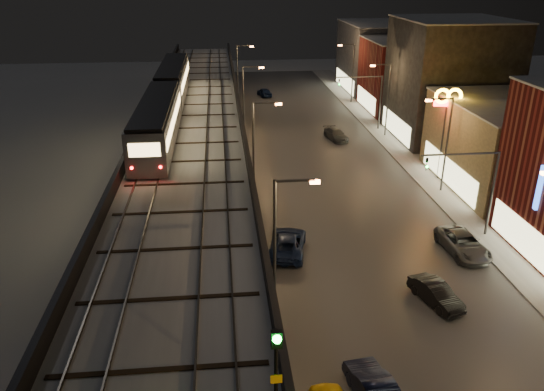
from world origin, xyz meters
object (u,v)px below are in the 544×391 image
car_mid_silver (287,243)px  car_onc_white (336,135)px  rail_signal (276,356)px  car_onc_dark (463,244)px  car_near_white (375,391)px  car_far_white (264,93)px  car_onc_silver (436,294)px  subway_train (166,97)px

car_mid_silver → car_onc_white: bearing=-97.1°
rail_signal → car_onc_dark: 27.14m
car_near_white → car_far_white: (0.41, 66.82, -0.08)m
car_near_white → car_onc_silver: bearing=-136.4°
subway_train → car_onc_silver: 30.46m
car_far_white → car_onc_silver: size_ratio=0.99×
rail_signal → car_mid_silver: (3.17, 21.70, -8.10)m
car_far_white → car_onc_white: size_ratio=0.91×
rail_signal → car_far_white: 74.05m
subway_train → car_mid_silver: 20.08m
car_near_white → car_far_white: car_near_white is taller
car_near_white → car_onc_dark: car_near_white is taller
car_onc_silver → car_far_white: bearing=77.9°
rail_signal → car_near_white: 11.77m
subway_train → car_onc_white: subway_train is taller
car_mid_silver → car_onc_silver: size_ratio=1.33×
car_near_white → car_onc_white: 42.94m
car_mid_silver → rail_signal: bearing=93.7°
car_far_white → car_near_white: bearing=77.3°
car_far_white → rail_signal: bearing=73.0°
car_onc_dark → car_onc_white: 28.79m
rail_signal → car_onc_white: (12.61, 48.89, -8.21)m
car_mid_silver → car_onc_silver: 11.22m
car_onc_silver → subway_train: bearing=110.1°
subway_train → car_onc_dark: 29.39m
car_onc_silver → car_onc_dark: size_ratio=0.77×
car_far_white → car_onc_silver: bearing=83.2°
car_onc_dark → car_onc_white: bearing=92.9°
subway_train → rail_signal: subway_train is taller
car_mid_silver → car_onc_dark: bearing=-174.1°
car_near_white → car_mid_silver: bearing=-89.4°
rail_signal → car_onc_dark: bearing=51.6°
subway_train → rail_signal: 38.23m
rail_signal → car_far_white: rail_signal is taller
car_near_white → car_onc_white: size_ratio=1.04×
car_onc_dark → car_onc_white: (-3.46, 28.58, -0.09)m
subway_train → car_onc_dark: subway_train is taller
car_mid_silver → car_far_white: size_ratio=1.34×
car_near_white → car_far_white: bearing=-98.5°
car_onc_silver → car_onc_dark: 7.44m
car_near_white → car_mid_silver: size_ratio=0.86×
car_onc_silver → car_onc_dark: bearing=35.8°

